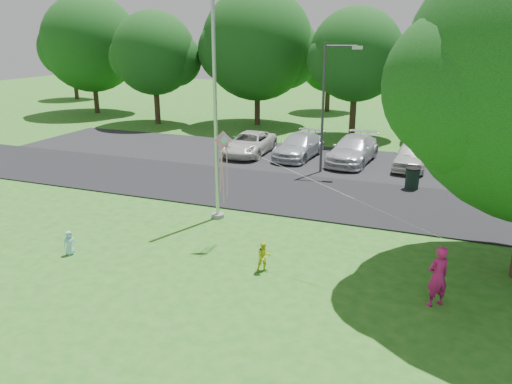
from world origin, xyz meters
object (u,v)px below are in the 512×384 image
(flagpole, at_px, (215,113))
(woman, at_px, (438,276))
(child_blue, at_px, (69,243))
(child_yellow, at_px, (264,257))
(street_lamp, at_px, (329,97))
(kite, at_px, (228,155))
(trash_can, at_px, (412,179))

(flagpole, distance_m, woman, 9.81)
(flagpole, relative_size, child_blue, 12.04)
(child_yellow, bearing_deg, street_lamp, 59.30)
(woman, relative_size, kite, 0.24)
(woman, xyz_separation_m, kite, (-6.83, 1.69, 2.34))
(flagpole, xyz_separation_m, kite, (1.52, -2.27, -0.96))
(flagpole, relative_size, child_yellow, 10.23)
(trash_can, bearing_deg, woman, -82.13)
(flagpole, xyz_separation_m, child_blue, (-3.08, -4.92, -3.75))
(trash_can, height_order, kite, kite)
(child_blue, height_order, kite, kite)
(flagpole, bearing_deg, child_yellow, -48.27)
(woman, bearing_deg, child_yellow, -40.88)
(child_yellow, height_order, kite, kite)
(child_blue, bearing_deg, trash_can, -12.42)
(flagpole, xyz_separation_m, child_yellow, (3.34, -3.75, -3.68))
(flagpole, bearing_deg, kite, -56.13)
(child_blue, bearing_deg, woman, -56.72)
(street_lamp, bearing_deg, flagpole, -114.86)
(street_lamp, distance_m, woman, 13.71)
(flagpole, distance_m, child_yellow, 6.23)
(flagpole, xyz_separation_m, woman, (8.35, -3.96, -3.30))
(street_lamp, distance_m, trash_can, 5.80)
(trash_can, bearing_deg, child_blue, -130.87)
(street_lamp, distance_m, child_yellow, 12.30)
(child_blue, distance_m, kite, 6.00)
(flagpole, height_order, street_lamp, flagpole)
(trash_can, xyz_separation_m, kite, (-5.37, -8.87, 2.67))
(child_yellow, xyz_separation_m, kite, (-1.82, 1.48, 2.72))
(child_yellow, height_order, child_blue, child_yellow)
(trash_can, height_order, child_yellow, trash_can)
(street_lamp, bearing_deg, child_yellow, -93.54)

